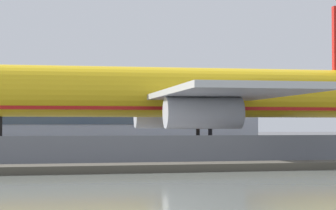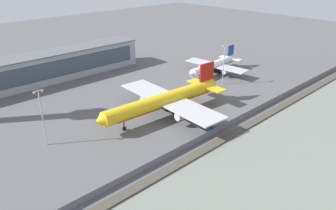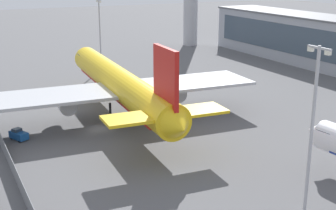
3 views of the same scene
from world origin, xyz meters
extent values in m
plane|color=#565659|center=(0.00, 0.00, 0.00)|extent=(500.00, 500.00, 0.00)
cube|color=#474238|center=(0.00, -20.50, 0.25)|extent=(320.00, 3.00, 0.50)
cube|color=slate|center=(0.00, -16.00, 1.11)|extent=(280.00, 0.08, 2.22)
cylinder|color=slate|center=(0.00, -16.00, 1.11)|extent=(0.10, 0.10, 2.22)
cylinder|color=slate|center=(98.00, -16.00, 1.11)|extent=(0.10, 0.10, 2.22)
cylinder|color=yellow|center=(-4.91, 5.78, 6.48)|extent=(50.44, 8.43, 5.29)
cone|color=yellow|center=(-31.42, 7.44, 6.48)|extent=(3.75, 5.23, 5.02)
cone|color=yellow|center=(21.59, 4.11, 6.48)|extent=(3.73, 4.97, 4.76)
cube|color=#232D3D|center=(-27.96, 7.23, 7.14)|extent=(3.19, 4.67, 1.59)
cube|color=red|center=(-4.91, 5.78, 5.02)|extent=(42.86, 6.90, 0.95)
cube|color=#B7BABF|center=(-3.16, -6.41, 5.82)|extent=(12.54, 24.74, 0.53)
cube|color=#B7BABF|center=(-1.65, 17.65, 5.82)|extent=(12.54, 24.74, 0.53)
cylinder|color=#B7BABF|center=(-4.55, -4.39, 4.10)|extent=(7.20, 3.34, 2.91)
cylinder|color=#B7BABF|center=(-3.28, 15.82, 4.10)|extent=(7.20, 3.34, 2.91)
cube|color=red|center=(17.13, 4.39, 11.77)|extent=(7.56, 1.11, 8.99)
cube|color=yellow|center=(16.86, -0.02, 6.88)|extent=(5.57, 9.13, 0.42)
cube|color=yellow|center=(17.41, 8.80, 6.88)|extent=(5.57, 9.13, 0.42)
cylinder|color=black|center=(-22.45, 6.88, 2.29)|extent=(0.37, 0.37, 3.09)
cylinder|color=black|center=(-22.45, 6.88, 0.74)|extent=(1.51, 0.67, 1.48)
cylinder|color=black|center=(-1.58, 2.79, 2.29)|extent=(0.42, 0.42, 3.09)
cylinder|color=black|center=(-1.58, 2.79, 0.74)|extent=(1.77, 1.29, 1.70)
cylinder|color=black|center=(-1.23, 8.33, 2.29)|extent=(0.42, 0.42, 3.09)
cylinder|color=black|center=(-1.23, 8.33, 0.74)|extent=(1.77, 1.29, 1.70)
cylinder|color=white|center=(46.28, 23.90, 4.85)|extent=(35.29, 7.18, 3.96)
cone|color=white|center=(27.73, 22.18, 4.85)|extent=(2.91, 3.99, 3.76)
cone|color=white|center=(64.83, 25.62, 4.85)|extent=(2.89, 3.79, 3.57)
cube|color=#232D3D|center=(30.22, 22.41, 5.35)|extent=(2.48, 3.56, 1.19)
cube|color=navy|center=(46.28, 23.90, 3.76)|extent=(29.98, 5.91, 0.71)
cube|color=#B7BABF|center=(48.80, 15.68, 4.36)|extent=(9.24, 17.48, 0.40)
cube|color=#B7BABF|center=(47.25, 32.44, 4.36)|extent=(9.24, 17.48, 0.40)
cylinder|color=#B7BABF|center=(47.63, 16.92, 3.07)|extent=(5.09, 2.62, 2.18)
cylinder|color=#B7BABF|center=(46.33, 31.00, 3.07)|extent=(5.09, 2.62, 2.18)
cube|color=navy|center=(61.65, 25.32, 8.82)|extent=(5.28, 0.96, 6.74)
cube|color=white|center=(61.93, 22.25, 5.15)|extent=(4.06, 6.47, 0.32)
cube|color=white|center=(61.36, 28.39, 5.15)|extent=(4.06, 6.47, 0.32)
cylinder|color=black|center=(34.06, 22.76, 1.71)|extent=(0.28, 0.28, 2.32)
cylinder|color=black|center=(34.06, 22.76, 0.55)|extent=(1.15, 0.54, 1.11)
cylinder|color=black|center=(48.92, 22.05, 1.71)|extent=(0.32, 0.32, 2.32)
cylinder|color=black|center=(48.92, 22.05, 0.55)|extent=(1.35, 1.01, 1.28)
cylinder|color=black|center=(48.53, 26.20, 1.71)|extent=(0.32, 0.32, 2.32)
cylinder|color=black|center=(48.53, 26.20, 0.55)|extent=(1.35, 1.01, 1.28)
cube|color=#19519E|center=(-0.78, -13.00, 0.75)|extent=(3.58, 2.81, 1.11)
cube|color=#283847|center=(-1.14, -13.17, 1.55)|extent=(1.56, 1.64, 0.50)
cylinder|color=black|center=(-1.39, -14.04, 0.35)|extent=(0.73, 0.50, 0.70)
cylinder|color=black|center=(-1.97, -12.81, 0.35)|extent=(0.73, 0.50, 0.70)
cylinder|color=black|center=(0.41, -13.19, 0.35)|extent=(0.73, 0.50, 0.70)
cylinder|color=black|center=(-0.17, -11.96, 0.35)|extent=(0.73, 0.50, 0.70)
cube|color=#1E2328|center=(49.49, 26.00, 1.27)|extent=(5.56, 4.37, 2.07)
cube|color=#283847|center=(51.08, 25.11, 1.66)|extent=(1.97, 2.30, 0.83)
cube|color=orange|center=(49.49, 26.00, 2.40)|extent=(0.95, 1.16, 0.16)
cylinder|color=black|center=(51.35, 26.02, 0.42)|extent=(0.84, 0.60, 0.84)
cylinder|color=black|center=(50.44, 24.40, 0.42)|extent=(0.84, 0.60, 0.84)
cylinder|color=black|center=(48.54, 27.60, 0.42)|extent=(0.84, 0.60, 0.84)
cylinder|color=black|center=(47.63, 25.98, 0.42)|extent=(0.84, 0.60, 0.84)
cube|color=#9EA3AD|center=(-18.17, 72.67, 6.55)|extent=(94.50, 14.14, 13.10)
cube|color=#3D4C5B|center=(-18.17, 65.52, 7.21)|extent=(86.94, 0.16, 7.86)
cube|color=#5B5E63|center=(-18.17, 72.67, 13.35)|extent=(95.10, 14.74, 0.50)
cylinder|color=#A8A8AD|center=(37.68, 11.59, 9.48)|extent=(0.36, 0.36, 18.97)
cube|color=#A8A8AD|center=(37.68, 11.59, 18.72)|extent=(3.20, 0.24, 0.24)
cube|color=silver|center=(36.48, 11.59, 18.42)|extent=(0.60, 0.40, 0.44)
cube|color=silver|center=(38.88, 11.59, 18.42)|extent=(0.60, 0.40, 0.44)
cylinder|color=#A8A8AD|center=(-45.75, 16.03, 9.28)|extent=(0.36, 0.36, 18.55)
cube|color=#A8A8AD|center=(-45.75, 16.03, 18.30)|extent=(3.20, 0.24, 0.24)
cube|color=silver|center=(-46.95, 16.03, 18.00)|extent=(0.60, 0.40, 0.44)
cube|color=silver|center=(-44.55, 16.03, 18.00)|extent=(0.60, 0.40, 0.44)
camera|label=1|loc=(-22.19, -61.19, 2.87)|focal=70.00mm
camera|label=2|loc=(-79.55, -74.96, 53.61)|focal=35.00mm
camera|label=3|loc=(72.75, -22.98, 26.56)|focal=50.00mm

